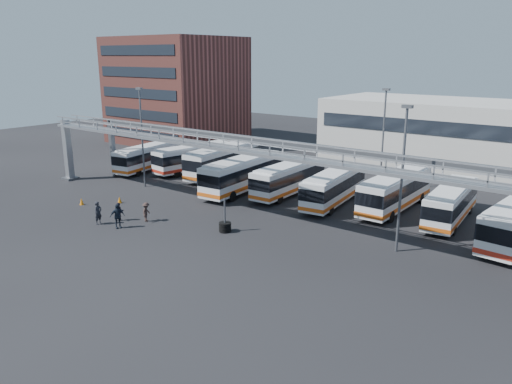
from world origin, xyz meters
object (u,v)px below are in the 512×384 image
Objects in this scene: light_pole_back at (383,134)px; bus_3 at (243,173)px; bus_2 at (223,160)px; pedestrian_c at (146,212)px; light_pole_mid at (402,172)px; bus_5 at (334,186)px; cone_left at (82,202)px; bus_0 at (149,156)px; bus_7 at (451,202)px; tire_stack at (225,226)px; bus_4 at (289,178)px; light_pole_left at (142,132)px; bus_1 at (194,157)px; pedestrian_a at (98,213)px; cone_right at (120,200)px; pedestrian_b at (119,212)px; bus_6 at (396,190)px; pedestrian_d at (117,216)px.

bus_3 is (-10.62, -9.17, -3.81)m from light_pole_back.
pedestrian_c is at bearing -76.96° from bus_2.
light_pole_mid is 12.51m from bus_5.
pedestrian_c is 2.63× the size of cone_left.
bus_3 is at bearing -11.96° from bus_0.
bus_7 is 3.73× the size of tire_stack.
bus_3 is at bearing -159.08° from bus_4.
tire_stack is (15.82, -5.33, -5.27)m from light_pole_left.
bus_3 reaches higher than bus_0.
bus_3 is at bearing -38.11° from bus_2.
bus_1 is 1.02× the size of bus_5.
tire_stack is (-13.09, -13.22, -1.22)m from bus_7.
pedestrian_a is 3.08× the size of cone_right.
bus_2 is at bearing 67.84° from light_pole_left.
bus_3 reaches higher than cone_left.
light_pole_mid is 0.99× the size of bus_0.
bus_0 is 19.09m from pedestrian_b.
light_pole_back is (20.00, 14.00, 0.00)m from light_pole_left.
bus_7 is 29.29m from cone_right.
light_pole_mid is 5.32× the size of pedestrian_a.
tire_stack is (-8.18, -13.53, -1.37)m from bus_6.
bus_2 is at bearing -161.65° from light_pole_back.
light_pole_back is 10.49m from bus_4.
bus_7 is at bearing -78.47° from pedestrian_c.
light_pole_back is 0.88× the size of bus_3.
bus_4 is at bearing 179.86° from bus_7.
pedestrian_c is at bearing -161.26° from light_pole_mid.
light_pole_back is at bearing 73.84° from bus_5.
bus_2 is 1.11× the size of bus_5.
light_pole_mid is at bearing -27.41° from bus_2.
bus_4 is 17.38m from pedestrian_d.
light_pole_left is 6.49× the size of pedestrian_b.
light_pole_back is 28.19m from pedestrian_a.
bus_5 is 16.85× the size of cone_left.
cone_right is (-17.14, -19.44, -5.42)m from light_pole_back.
bus_7 is (4.91, -0.31, -0.15)m from bus_6.
bus_2 is 16.80m from cone_left.
bus_6 is (14.62, 3.37, -0.09)m from bus_3.
pedestrian_a is at bearing -156.71° from light_pole_mid.
bus_0 is 19.86m from pedestrian_a.
bus_2 is 18.71× the size of cone_left.
bus_4 is at bearing -32.99° from pedestrian_a.
light_pole_back is 29.81m from cone_left.
bus_1 is at bearing -164.46° from light_pole_back.
pedestrian_c is (-9.77, -13.91, -0.90)m from bus_5.
pedestrian_d is at bearing -56.98° from bus_0.
bus_2 is 19.04m from pedestrian_a.
pedestrian_a is 3.10× the size of cone_left.
bus_0 is at bearing -142.12° from bus_1.
pedestrian_a is at bearing -119.14° from light_pole_back.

